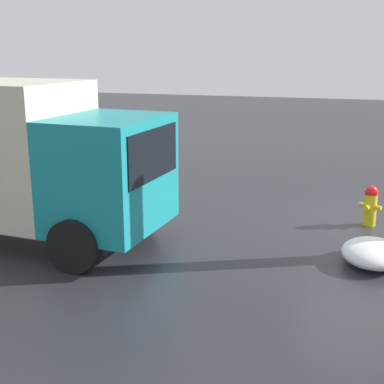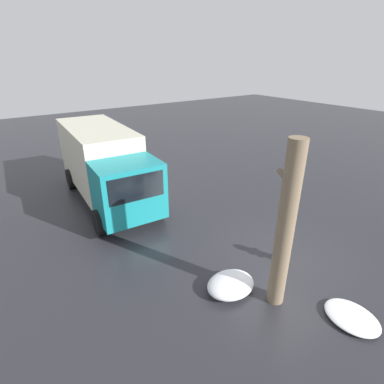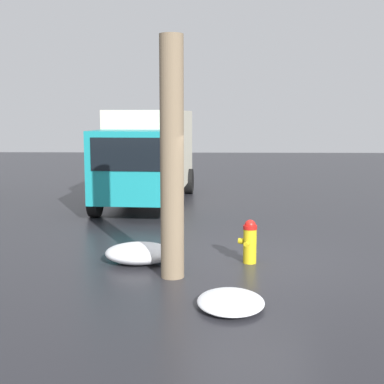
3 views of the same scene
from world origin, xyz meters
name	(u,v)px [view 1 (image 1 of 3)]	position (x,y,z in m)	size (l,w,h in m)	color
ground_plane	(369,225)	(0.00, 0.00, 0.00)	(60.00, 60.00, 0.00)	#28282D
fire_hydrant	(370,205)	(0.00, 0.00, 0.44)	(0.45, 0.37, 0.85)	yellow
snow_pile_curbside	(373,253)	(-0.05, 2.14, 0.19)	(1.05, 1.32, 0.38)	white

